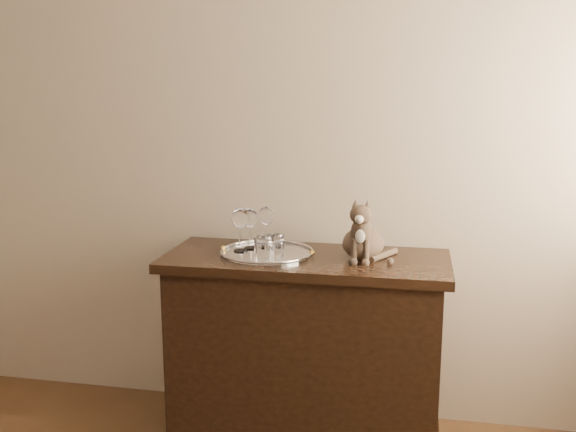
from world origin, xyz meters
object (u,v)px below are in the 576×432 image
wine_glass_c (240,229)px  tray (267,253)px  tumbler_b (264,248)px  sideboard (305,351)px  wine_glass_a (250,228)px  tumbler_a (275,246)px  wine_glass_b (266,226)px  cat (364,228)px

wine_glass_c → tray: bearing=-1.4°
tray → tumbler_b: 0.12m
sideboard → wine_glass_a: 0.59m
sideboard → tumbler_a: 0.49m
tumbler_a → tumbler_b: bearing=-117.4°
sideboard → tumbler_b: bearing=-147.0°
wine_glass_c → tumbler_b: 0.17m
wine_glass_b → wine_glass_a: bearing=-132.0°
sideboard → tumbler_a: tumbler_a is taller
tumbler_a → tray: bearing=136.7°
tray → tumbler_a: (0.04, -0.04, 0.05)m
wine_glass_b → tumbler_b: (0.04, -0.22, -0.04)m
wine_glass_c → sideboard: bearing=-0.7°
wine_glass_c → tumbler_a: (0.16, -0.04, -0.05)m
wine_glass_c → tumbler_a: bearing=-15.1°
tray → wine_glass_b: 0.15m
wine_glass_b → tumbler_b: bearing=-79.0°
wine_glass_a → tumbler_a: size_ratio=2.08×
tumbler_a → wine_glass_c: bearing=164.9°
wine_glass_b → cat: cat is taller
wine_glass_b → tumbler_b: size_ratio=1.94×
wine_glass_a → wine_glass_c: wine_glass_c is taller
tray → tumbler_a: 0.08m
tumbler_b → cat: cat is taller
cat → tumbler_b: bearing=-160.6°
wine_glass_a → sideboard: bearing=-12.6°
tumbler_a → tumbler_b: size_ratio=0.93×
wine_glass_a → cat: bearing=-5.0°
tray → wine_glass_a: bearing=147.2°
wine_glass_a → wine_glass_c: bearing=-119.4°
tumbler_b → cat: 0.42m
tray → wine_glass_c: wine_glass_c is taller
wine_glass_c → tumbler_b: bearing=-39.3°
wine_glass_b → cat: size_ratio=0.68×
tray → tumbler_a: size_ratio=4.63×
cat → tumbler_a: bearing=-168.5°
wine_glass_a → tumbler_a: (0.13, -0.10, -0.05)m
wine_glass_c → tumbler_b: (0.13, -0.11, -0.05)m
tray → wine_glass_a: (-0.09, 0.06, 0.09)m
wine_glass_b → tumbler_a: size_ratio=2.08×
sideboard → cat: 0.61m
sideboard → tumbler_b: tumbler_b is taller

